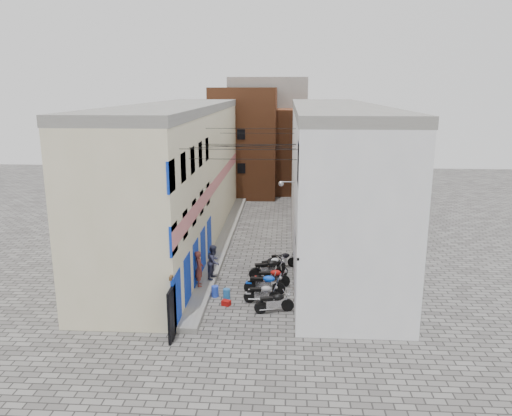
% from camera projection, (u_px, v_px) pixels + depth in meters
% --- Properties ---
extents(ground, '(90.00, 90.00, 0.00)m').
position_uv_depth(ground, '(235.00, 335.00, 20.69)').
color(ground, '#524F4D').
rests_on(ground, ground).
extents(plinth, '(0.90, 26.00, 0.25)m').
position_uv_depth(plinth, '(225.00, 239.00, 33.39)').
color(plinth, gray).
rests_on(plinth, ground).
extents(building_left, '(5.10, 27.00, 9.00)m').
position_uv_depth(building_left, '(179.00, 174.00, 32.49)').
color(building_left, beige).
rests_on(building_left, ground).
extents(building_right, '(5.94, 26.00, 9.00)m').
position_uv_depth(building_right, '(333.00, 176.00, 31.93)').
color(building_right, silver).
rests_on(building_right, ground).
extents(building_far_brick_left, '(6.00, 6.00, 10.00)m').
position_uv_depth(building_far_brick_left, '(244.00, 142.00, 46.79)').
color(building_far_brick_left, brown).
rests_on(building_far_brick_left, ground).
extents(building_far_brick_right, '(5.00, 6.00, 8.00)m').
position_uv_depth(building_far_brick_right, '(297.00, 151.00, 48.66)').
color(building_far_brick_right, brown).
rests_on(building_far_brick_right, ground).
extents(building_far_concrete, '(8.00, 5.00, 11.00)m').
position_uv_depth(building_far_concrete, '(268.00, 131.00, 52.36)').
color(building_far_concrete, gray).
rests_on(building_far_concrete, ground).
extents(far_shopfront, '(2.00, 0.30, 2.40)m').
position_uv_depth(far_shopfront, '(264.00, 188.00, 44.85)').
color(far_shopfront, black).
rests_on(far_shopfront, ground).
extents(overhead_wires, '(5.80, 13.02, 1.32)m').
position_uv_depth(overhead_wires, '(249.00, 143.00, 26.42)').
color(overhead_wires, black).
rests_on(overhead_wires, ground).
extents(motorcycle_a, '(1.94, 1.03, 1.07)m').
position_uv_depth(motorcycle_a, '(274.00, 301.00, 22.70)').
color(motorcycle_a, black).
rests_on(motorcycle_a, ground).
extents(motorcycle_b, '(1.81, 0.70, 1.02)m').
position_uv_depth(motorcycle_b, '(262.00, 292.00, 23.76)').
color(motorcycle_b, '#9A999D').
rests_on(motorcycle_b, ground).
extents(motorcycle_c, '(2.12, 0.81, 1.20)m').
position_uv_depth(motorcycle_c, '(265.00, 283.00, 24.70)').
color(motorcycle_c, blue).
rests_on(motorcycle_c, ground).
extents(motorcycle_d, '(1.94, 0.72, 1.10)m').
position_uv_depth(motorcycle_d, '(272.00, 276.00, 25.65)').
color(motorcycle_d, '#AB100C').
rests_on(motorcycle_d, ground).
extents(motorcycle_e, '(2.25, 1.29, 1.24)m').
position_uv_depth(motorcycle_e, '(269.00, 268.00, 26.69)').
color(motorcycle_e, black).
rests_on(motorcycle_e, ground).
extents(motorcycle_f, '(1.74, 1.24, 0.97)m').
position_uv_depth(motorcycle_f, '(272.00, 264.00, 27.69)').
color(motorcycle_f, silver).
rests_on(motorcycle_f, ground).
extents(motorcycle_g, '(1.83, 0.85, 1.02)m').
position_uv_depth(motorcycle_g, '(282.00, 259.00, 28.44)').
color(motorcycle_g, black).
rests_on(motorcycle_g, ground).
extents(person_a, '(0.58, 0.75, 1.82)m').
position_uv_depth(person_a, '(199.00, 269.00, 25.04)').
color(person_a, brown).
rests_on(person_a, plinth).
extents(person_b, '(0.87, 1.02, 1.81)m').
position_uv_depth(person_b, '(214.00, 262.00, 26.05)').
color(person_b, '#303248').
rests_on(person_b, plinth).
extents(water_jug_near, '(0.42, 0.42, 0.53)m').
position_uv_depth(water_jug_near, '(227.00, 294.00, 24.15)').
color(water_jug_near, '#2367B1').
rests_on(water_jug_near, ground).
extents(water_jug_far, '(0.44, 0.44, 0.55)m').
position_uv_depth(water_jug_far, '(215.00, 291.00, 24.48)').
color(water_jug_far, blue).
rests_on(water_jug_far, ground).
extents(red_crate, '(0.48, 0.43, 0.24)m').
position_uv_depth(red_crate, '(226.00, 303.00, 23.53)').
color(red_crate, '#9A0E0B').
rests_on(red_crate, ground).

